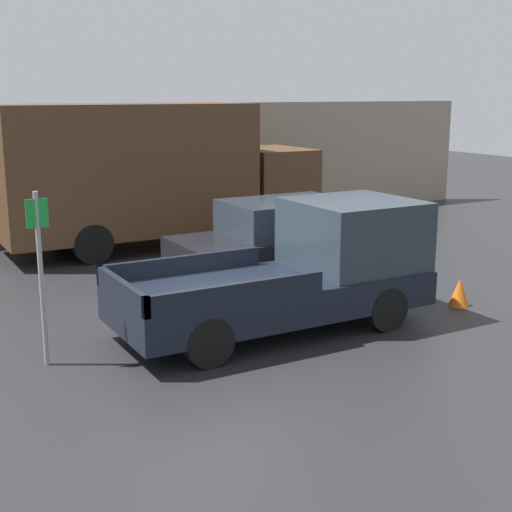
% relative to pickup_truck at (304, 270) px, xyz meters
% --- Properties ---
extents(ground_plane, '(60.00, 60.00, 0.00)m').
position_rel_pickup_truck_xyz_m(ground_plane, '(-1.65, 0.53, -0.94)').
color(ground_plane, '#232326').
extents(building_wall, '(28.00, 0.15, 3.51)m').
position_rel_pickup_truck_xyz_m(building_wall, '(-1.65, 9.47, 0.81)').
color(building_wall, gray).
rests_on(building_wall, ground).
extents(pickup_truck, '(5.17, 2.09, 2.03)m').
position_rel_pickup_truck_xyz_m(pickup_truck, '(0.00, 0.00, 0.00)').
color(pickup_truck, black).
rests_on(pickup_truck, ground).
extents(car, '(4.47, 1.99, 1.65)m').
position_rel_pickup_truck_xyz_m(car, '(1.26, 2.78, -0.11)').
color(car, black).
rests_on(car, ground).
extents(delivery_truck, '(8.03, 2.50, 3.54)m').
position_rel_pickup_truck_xyz_m(delivery_truck, '(0.09, 7.13, 0.93)').
color(delivery_truck, '#4C331E').
rests_on(delivery_truck, ground).
extents(parking_sign, '(0.30, 0.07, 2.50)m').
position_rel_pickup_truck_xyz_m(parking_sign, '(-4.19, 0.28, 0.46)').
color(parking_sign, gray).
rests_on(parking_sign, ground).
extents(traffic_cone, '(0.37, 0.37, 0.52)m').
position_rel_pickup_truck_xyz_m(traffic_cone, '(3.06, -0.51, -0.68)').
color(traffic_cone, orange).
rests_on(traffic_cone, ground).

